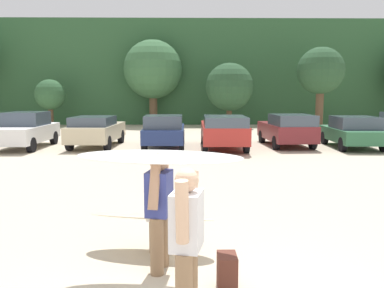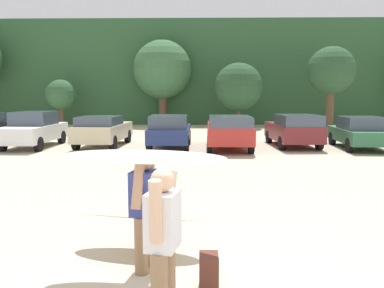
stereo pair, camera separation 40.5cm
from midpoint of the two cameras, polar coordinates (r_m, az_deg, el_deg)
hillside_ridge at (r=37.91m, az=1.32°, el=9.74°), size 108.00×12.00×8.29m
tree_center_left at (r=31.41m, az=-17.83°, el=6.67°), size 2.23×2.23×3.50m
tree_right at (r=31.13m, az=-3.86°, el=10.50°), size 4.47×4.47×6.53m
tree_left at (r=29.11m, az=7.07°, el=8.05°), size 3.44×3.44×4.66m
tree_ridge_back at (r=29.76m, az=19.63°, el=9.75°), size 3.28×3.28×5.70m
parked_car_white at (r=19.72m, az=-21.09°, el=1.95°), size 1.85×4.22×1.64m
parked_car_champagne at (r=19.07m, az=-12.03°, el=1.96°), size 2.04×4.30×1.44m
parked_car_navy at (r=17.97m, az=-2.53°, el=1.88°), size 1.79×4.11×1.52m
parked_car_red at (r=17.89m, az=5.94°, el=1.95°), size 2.02×4.76×1.51m
parked_car_maroon at (r=19.15m, az=14.93°, el=1.99°), size 2.03×4.02×1.52m
parked_car_forest_green at (r=19.47m, az=23.53°, el=1.57°), size 2.11×4.03×1.44m
person_adult at (r=5.59m, az=-4.75°, el=-8.56°), size 0.38×0.76×1.66m
person_child at (r=6.37m, az=-5.21°, el=-9.85°), size 0.24×0.46×1.05m
person_companion at (r=4.39m, az=-1.46°, el=-12.87°), size 0.39×0.73×1.68m
surfboard_white at (r=5.39m, az=-4.94°, el=-1.79°), size 2.36×1.00×0.16m
surfboard_cream at (r=6.35m, az=-5.61°, el=-10.23°), size 2.06×0.90×0.20m
backpack_dropped at (r=5.29m, az=4.71°, el=-17.78°), size 0.24×0.34×0.45m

